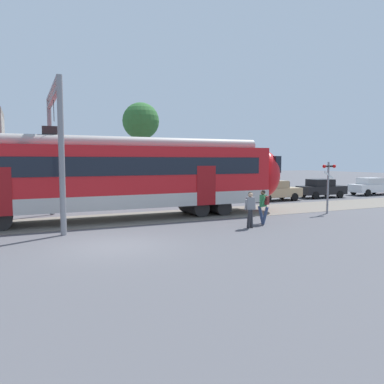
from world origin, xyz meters
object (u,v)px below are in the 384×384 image
object	(u,v)px
parked_car_white	(371,186)
pedestrian_green	(264,204)
pedestrian_grey	(250,207)
parked_car_tan	(275,191)
parked_car_black	(321,188)
crossing_signal	(328,179)

from	to	relation	value
parked_car_white	pedestrian_green	bearing A→B (deg)	-153.69
pedestrian_grey	pedestrian_green	size ratio (longest dim) A/B	1.00
pedestrian_grey	parked_car_tan	world-z (taller)	pedestrian_grey
pedestrian_grey	parked_car_white	world-z (taller)	pedestrian_grey
pedestrian_green	parked_car_tan	distance (m)	11.02
parked_car_black	crossing_signal	world-z (taller)	crossing_signal
parked_car_tan	parked_car_white	world-z (taller)	same
parked_car_tan	pedestrian_green	bearing A→B (deg)	-129.67
parked_car_tan	crossing_signal	distance (m)	7.32
parked_car_tan	crossing_signal	world-z (taller)	crossing_signal
pedestrian_grey	pedestrian_green	distance (m)	1.39
parked_car_white	pedestrian_grey	bearing A→B (deg)	-153.51
parked_car_tan	parked_car_white	distance (m)	10.74
parked_car_black	parked_car_white	xyz separation A→B (m)	(5.80, 0.02, 0.00)
pedestrian_grey	parked_car_white	size ratio (longest dim) A/B	0.41
parked_car_tan	parked_car_black	bearing A→B (deg)	3.29
pedestrian_grey	parked_car_black	xyz separation A→B (m)	(13.18, 9.44, -0.18)
pedestrian_green	parked_car_white	world-z (taller)	pedestrian_green
pedestrian_green	parked_car_white	xyz separation A→B (m)	(17.77, 8.79, -0.21)
pedestrian_green	crossing_signal	bearing A→B (deg)	14.57
pedestrian_green	parked_car_white	bearing A→B (deg)	26.31
pedestrian_green	pedestrian_grey	bearing A→B (deg)	-151.00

